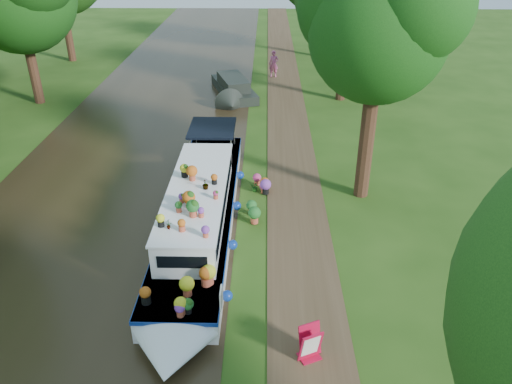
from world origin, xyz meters
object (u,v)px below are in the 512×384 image
Objects in this scene: second_boat at (233,88)px; sandwich_board at (310,345)px; pedestrian_pink at (274,64)px; plant_boat at (199,213)px.

second_boat reaches higher than sandwich_board.
second_boat is 4.93m from pedestrian_pink.
plant_boat is 7.63× the size of pedestrian_pink.
second_boat is 21.25m from sandwich_board.
pedestrian_pink reaches higher than sandwich_board.
sandwich_board is 25.25m from pedestrian_pink.
plant_boat is at bearing -89.77° from pedestrian_pink.
second_boat is 3.65× the size of pedestrian_pink.
sandwich_board is at bearing -98.82° from second_boat.
second_boat is at bearing -112.63° from pedestrian_pink.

